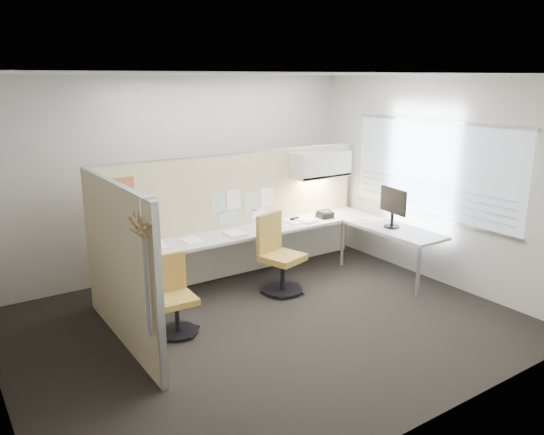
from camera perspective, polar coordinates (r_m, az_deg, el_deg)
floor at (r=6.27m, az=-0.65°, el=-11.42°), size 5.50×4.50×0.01m
ceiling at (r=5.62m, az=-0.74°, el=15.22°), size 5.50×4.50×0.01m
wall_back at (r=7.72m, az=-9.94°, el=4.43°), size 5.50×0.02×2.80m
wall_front at (r=4.17m, az=16.63°, el=-5.00°), size 5.50×0.02×2.80m
wall_right at (r=7.61m, az=16.91°, el=3.86°), size 0.02×4.50×2.80m
window_pane at (r=7.57m, az=16.88°, el=4.96°), size 0.01×2.80×1.30m
partition_back at (r=7.51m, az=-3.88°, el=0.23°), size 4.10×0.06×1.75m
partition_left at (r=5.75m, az=-16.14°, el=-4.98°), size 0.06×2.20×1.75m
desk at (r=7.40m, az=0.56°, el=-2.17°), size 4.00×2.07×0.73m
overhead_bin at (r=7.97m, az=5.27°, el=5.71°), size 0.90×0.36×0.38m
task_light_strip at (r=8.00m, az=5.23°, el=4.23°), size 0.60×0.06×0.02m
pinned_papers at (r=7.48m, az=-3.25°, el=1.43°), size 1.01×0.00×0.47m
poster at (r=6.72m, az=-15.70°, el=2.72°), size 0.28×0.00×0.35m
chair_left at (r=6.03m, az=-10.49°, el=-8.48°), size 0.46×0.46×0.87m
chair_right at (r=7.00m, az=0.66°, el=-4.21°), size 0.60×0.62×1.03m
monitor at (r=7.53m, az=12.87°, el=1.31°), size 0.22×0.53×0.56m
phone at (r=7.96m, az=5.75°, el=0.34°), size 0.23×0.22×0.12m
stapler at (r=7.77m, az=2.43°, el=-0.16°), size 0.14×0.05×0.05m
tape_dispenser at (r=8.03m, az=5.06°, el=0.32°), size 0.11×0.08×0.06m
coat_hook at (r=4.69m, az=-13.88°, el=-2.20°), size 0.18×0.41×1.25m
paper_stack_0 at (r=6.71m, az=-12.28°, el=-3.05°), size 0.26×0.32×0.03m
paper_stack_1 at (r=6.88m, az=-8.60°, el=-2.48°), size 0.24×0.30×0.02m
paper_stack_2 at (r=7.06m, az=-4.02°, el=-1.79°), size 0.24×0.31×0.04m
paper_stack_3 at (r=7.41m, az=-0.67°, el=-1.03°), size 0.25×0.32×0.02m
paper_stack_4 at (r=7.75m, az=3.67°, el=-0.31°), size 0.28×0.34×0.03m
paper_stack_5 at (r=7.94m, az=10.82°, el=-0.21°), size 0.29×0.34×0.02m
paper_stack_6 at (r=7.71m, az=2.46°, el=-0.42°), size 0.25×0.32×0.02m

